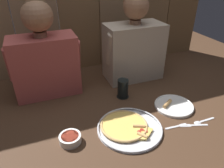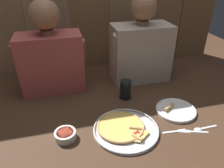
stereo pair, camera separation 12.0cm
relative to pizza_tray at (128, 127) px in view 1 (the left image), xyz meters
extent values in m
plane|color=#422B1C|center=(-0.03, 0.09, -0.01)|extent=(3.20, 3.20, 0.00)
cylinder|color=silver|center=(0.01, -0.01, -0.01)|extent=(0.35, 0.35, 0.01)
torus|color=silver|center=(0.01, -0.01, 0.00)|extent=(0.35, 0.35, 0.01)
cylinder|color=#B23823|center=(-0.01, 0.02, 0.00)|extent=(0.25, 0.25, 0.00)
cylinder|color=#EABC56|center=(-0.01, 0.02, 0.00)|extent=(0.24, 0.24, 0.01)
torus|color=tan|center=(-0.01, 0.02, 0.00)|extent=(0.26, 0.26, 0.01)
cube|color=#EFC660|center=(0.04, -0.07, 0.00)|extent=(0.10, 0.11, 0.01)
cylinder|color=tan|center=(0.06, -0.02, 0.01)|extent=(0.07, 0.05, 0.02)
cylinder|color=#A3281E|center=(0.06, -0.05, 0.01)|extent=(0.02, 0.02, 0.00)
cylinder|color=#A3281E|center=(0.04, -0.06, 0.01)|extent=(0.02, 0.02, 0.00)
cube|color=#EABC56|center=(0.07, -0.07, 0.00)|extent=(0.09, 0.09, 0.01)
cylinder|color=tan|center=(0.04, -0.09, 0.01)|extent=(0.05, 0.06, 0.02)
cylinder|color=#A3281E|center=(0.07, -0.07, 0.01)|extent=(0.02, 0.02, 0.00)
cylinder|color=white|center=(0.35, 0.08, 0.00)|extent=(0.24, 0.24, 0.01)
torus|color=white|center=(0.35, 0.08, 0.00)|extent=(0.24, 0.24, 0.01)
cylinder|color=tan|center=(0.31, 0.09, 0.01)|extent=(0.09, 0.06, 0.02)
cylinder|color=black|center=(0.10, 0.30, -0.01)|extent=(0.08, 0.08, 0.01)
cylinder|color=black|center=(0.10, 0.30, 0.06)|extent=(0.07, 0.07, 0.12)
cylinder|color=white|center=(-0.31, 0.01, 0.01)|extent=(0.11, 0.11, 0.04)
cylinder|color=#B23823|center=(-0.31, 0.01, 0.02)|extent=(0.09, 0.09, 0.02)
cube|color=silver|center=(0.23, -0.08, -0.01)|extent=(0.10, 0.02, 0.01)
cube|color=silver|center=(0.30, -0.09, -0.01)|extent=(0.04, 0.02, 0.01)
cube|color=silver|center=(0.38, -0.12, -0.01)|extent=(0.09, 0.04, 0.01)
cube|color=silver|center=(0.30, -0.09, -0.01)|extent=(0.06, 0.04, 0.00)
cube|color=silver|center=(0.45, -0.10, -0.01)|extent=(0.10, 0.01, 0.01)
ellipsoid|color=silver|center=(0.38, -0.10, -0.01)|extent=(0.04, 0.03, 0.01)
cube|color=#AD4C47|center=(-0.35, 0.53, 0.18)|extent=(0.41, 0.21, 0.39)
cylinder|color=#9E7051|center=(-0.35, 0.53, 0.39)|extent=(0.08, 0.08, 0.03)
sphere|color=#9E7051|center=(-0.35, 0.53, 0.50)|extent=(0.18, 0.18, 0.18)
sphere|color=brown|center=(-0.35, 0.55, 0.51)|extent=(0.17, 0.17, 0.17)
cylinder|color=#AD4C47|center=(-0.53, 0.49, 0.24)|extent=(0.08, 0.11, 0.22)
cylinder|color=#AD4C47|center=(-0.16, 0.49, 0.24)|extent=(0.08, 0.13, 0.23)
cube|color=#B2A38E|center=(0.28, 0.53, 0.19)|extent=(0.41, 0.23, 0.41)
cylinder|color=#9E7051|center=(0.28, 0.53, 0.41)|extent=(0.08, 0.08, 0.03)
sphere|color=#9E7051|center=(0.28, 0.53, 0.52)|extent=(0.17, 0.17, 0.17)
sphere|color=brown|center=(0.28, 0.55, 0.53)|extent=(0.16, 0.16, 0.16)
cylinder|color=#B2A38E|center=(0.10, 0.49, 0.26)|extent=(0.08, 0.13, 0.24)
cylinder|color=#B2A38E|center=(0.47, 0.49, 0.26)|extent=(0.08, 0.12, 0.24)
camera|label=1|loc=(-0.39, -0.78, 0.77)|focal=33.97mm
camera|label=2|loc=(-0.28, -0.82, 0.77)|focal=33.97mm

